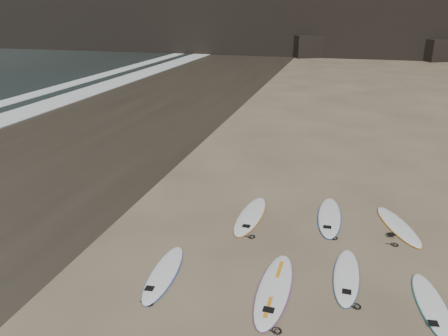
% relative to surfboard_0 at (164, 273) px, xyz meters
% --- Properties ---
extents(ground, '(240.00, 240.00, 0.00)m').
position_rel_surfboard_0_xyz_m(ground, '(4.67, 0.92, -0.04)').
color(ground, '#897559').
rests_on(ground, ground).
extents(wet_sand, '(12.00, 200.00, 0.01)m').
position_rel_surfboard_0_xyz_m(wet_sand, '(-8.33, 10.92, -0.04)').
color(wet_sand, '#383026').
rests_on(wet_sand, ground).
extents(foam_near, '(2.20, 200.00, 0.05)m').
position_rel_surfboard_0_xyz_m(foam_near, '(-13.83, 10.92, -0.02)').
color(foam_near, white).
rests_on(foam_near, ground).
extents(surfboard_0, '(0.74, 2.39, 0.08)m').
position_rel_surfboard_0_xyz_m(surfboard_0, '(0.00, 0.00, 0.00)').
color(surfboard_0, white).
rests_on(surfboard_0, ground).
extents(surfboard_1, '(0.71, 2.79, 0.10)m').
position_rel_surfboard_0_xyz_m(surfboard_1, '(2.52, 0.09, 0.01)').
color(surfboard_1, white).
rests_on(surfboard_1, ground).
extents(surfboard_2, '(0.59, 2.33, 0.08)m').
position_rel_surfboard_0_xyz_m(surfboard_2, '(4.02, 1.00, -0.00)').
color(surfboard_2, white).
rests_on(surfboard_2, ground).
extents(surfboard_3, '(0.81, 2.30, 0.08)m').
position_rel_surfboard_0_xyz_m(surfboard_3, '(5.71, 0.41, -0.00)').
color(surfboard_3, white).
rests_on(surfboard_3, ground).
extents(surfboard_5, '(0.76, 2.65, 0.09)m').
position_rel_surfboard_0_xyz_m(surfboard_5, '(1.30, 3.36, 0.00)').
color(surfboard_5, white).
rests_on(surfboard_5, ground).
extents(surfboard_6, '(0.72, 2.64, 0.09)m').
position_rel_surfboard_0_xyz_m(surfboard_6, '(3.51, 3.89, 0.00)').
color(surfboard_6, white).
rests_on(surfboard_6, ground).
extents(surfboard_7, '(1.37, 2.45, 0.09)m').
position_rel_surfboard_0_xyz_m(surfboard_7, '(5.37, 3.84, 0.00)').
color(surfboard_7, white).
rests_on(surfboard_7, ground).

